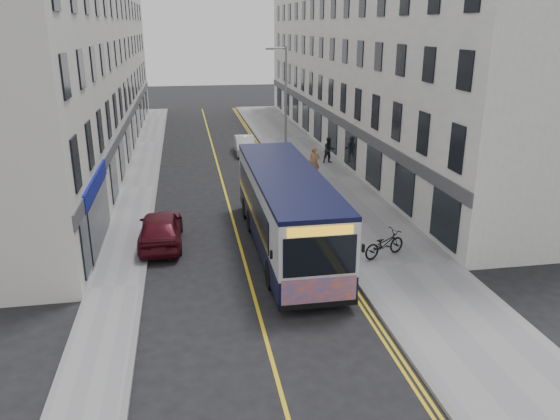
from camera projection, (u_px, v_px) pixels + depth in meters
name	position (u px, v px, depth m)	size (l,w,h in m)	color
ground	(246.00, 266.00, 22.05)	(140.00, 140.00, 0.00)	black
pavement_east	(323.00, 179.00, 34.25)	(4.50, 64.00, 0.12)	gray
pavement_west	(139.00, 188.00, 32.40)	(2.00, 64.00, 0.12)	gray
kerb_east	(287.00, 180.00, 33.88)	(0.18, 64.00, 0.13)	slate
kerb_west	(156.00, 187.00, 32.56)	(0.18, 64.00, 0.13)	slate
road_centre_line	(223.00, 184.00, 33.24)	(0.12, 64.00, 0.01)	gold
road_dbl_yellow_inner	(280.00, 182.00, 33.82)	(0.10, 64.00, 0.01)	gold
road_dbl_yellow_outer	(284.00, 182.00, 33.86)	(0.10, 64.00, 0.01)	gold
terrace_east	(363.00, 63.00, 41.43)	(6.00, 46.00, 13.00)	white
terrace_west	(81.00, 66.00, 38.06)	(6.00, 46.00, 13.00)	silver
streetlamp	(284.00, 106.00, 34.38)	(1.32, 0.18, 8.00)	gray
city_bus	(286.00, 208.00, 23.10)	(2.77, 11.87, 3.45)	black
bicycle	(384.00, 244.00, 22.49)	(0.72, 2.07, 1.09)	black
pedestrian_near	(314.00, 162.00, 34.03)	(0.70, 0.46, 1.92)	#9B6846
pedestrian_far	(329.00, 150.00, 37.66)	(0.87, 0.68, 1.80)	black
car_white	(245.00, 145.00, 41.00)	(1.40, 4.01, 1.32)	silver
car_maroon	(161.00, 228.00, 23.92)	(1.86, 4.61, 1.57)	#4A0C16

